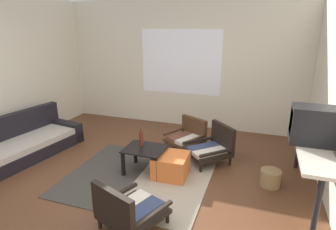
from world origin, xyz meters
TOP-DOWN VIEW (x-y plane):
  - ground_plane at (0.00, 0.00)m, footprint 7.80×7.80m
  - far_wall_with_window at (0.00, 3.06)m, footprint 5.60×0.13m
  - area_rug at (0.09, 0.54)m, footprint 2.06×1.82m
  - couch at (-2.11, 0.51)m, footprint 1.08×2.15m
  - coffee_table at (0.12, 0.73)m, footprint 0.60×0.51m
  - armchair_by_window at (0.50, 1.84)m, footprint 0.77×0.77m
  - armchair_striped_foreground at (0.46, -0.52)m, footprint 0.79×0.81m
  - armchair_corner at (1.03, 1.42)m, footprint 0.86×0.86m
  - ottoman_orange at (0.54, 0.74)m, footprint 0.51×0.51m
  - console_shelf at (2.34, 0.76)m, footprint 0.37×1.86m
  - crt_television at (2.34, 0.68)m, footprint 0.53×0.35m
  - clay_vase at (2.34, 1.12)m, footprint 0.25×0.25m
  - glass_bottle at (0.04, 0.81)m, footprint 0.06×0.06m
  - wicker_basket at (1.95, 0.94)m, footprint 0.28×0.28m

SIDE VIEW (x-z plane):
  - ground_plane at x=0.00m, z-range 0.00..0.00m
  - area_rug at x=0.09m, z-range 0.00..0.01m
  - wicker_basket at x=1.95m, z-range 0.00..0.24m
  - ottoman_orange at x=0.54m, z-range 0.00..0.34m
  - couch at x=-2.11m, z-range -0.14..0.57m
  - armchair_by_window at x=0.50m, z-range -0.04..0.50m
  - armchair_striped_foreground at x=0.46m, z-range -0.05..0.55m
  - armchair_corner at x=1.03m, z-range -0.04..0.58m
  - coffee_table at x=0.12m, z-range 0.12..0.52m
  - glass_bottle at x=0.04m, z-range 0.38..0.65m
  - console_shelf at x=2.34m, z-range 0.32..1.14m
  - clay_vase at x=2.34m, z-range 0.77..1.12m
  - crt_television at x=2.34m, z-range 0.82..1.27m
  - far_wall_with_window at x=0.00m, z-range 0.00..2.70m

